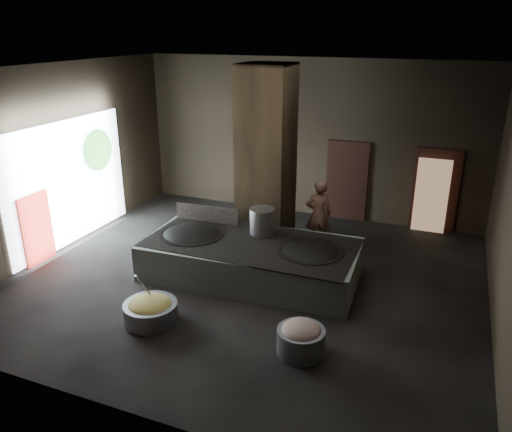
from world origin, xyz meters
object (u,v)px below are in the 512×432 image
at_px(stock_pot, 262,221).
at_px(meat_basin, 301,341).
at_px(cook, 318,215).
at_px(veg_basin, 151,312).
at_px(wok_right, 311,254).
at_px(hearth_platform, 251,259).
at_px(wok_left, 192,237).

relative_size(stock_pot, meat_basin, 0.73).
height_order(cook, veg_basin, cook).
bearing_deg(wok_right, meat_basin, -77.52).
relative_size(wok_right, stock_pot, 2.25).
distance_m(hearth_platform, cook, 2.32).
bearing_deg(veg_basin, cook, 65.41).
distance_m(hearth_platform, wok_right, 1.39).
bearing_deg(hearth_platform, veg_basin, -116.82).
relative_size(hearth_platform, veg_basin, 4.57).
distance_m(wok_left, veg_basin, 2.46).
distance_m(wok_left, stock_pot, 1.66).
xyz_separation_m(hearth_platform, wok_left, (-1.45, -0.05, 0.34)).
relative_size(wok_right, veg_basin, 1.34).
distance_m(cook, veg_basin, 4.96).
xyz_separation_m(stock_pot, cook, (0.92, 1.50, -0.24)).
height_order(hearth_platform, veg_basin, hearth_platform).
bearing_deg(cook, stock_pot, 35.42).
xyz_separation_m(hearth_platform, stock_pot, (0.05, 0.55, 0.72)).
xyz_separation_m(hearth_platform, cook, (0.97, 2.05, 0.48)).
distance_m(wok_right, veg_basin, 3.50).
distance_m(veg_basin, meat_basin, 2.95).
relative_size(wok_left, stock_pot, 2.42).
xyz_separation_m(cook, meat_basin, (0.90, -4.34, -0.66)).
bearing_deg(wok_right, veg_basin, -134.55).
relative_size(cook, meat_basin, 2.14).
bearing_deg(meat_basin, hearth_platform, 129.16).
bearing_deg(veg_basin, wok_left, 99.04).
xyz_separation_m(wok_right, cook, (-0.38, 2.00, 0.14)).
relative_size(veg_basin, meat_basin, 1.23).
bearing_deg(wok_right, stock_pot, 158.96).
distance_m(cook, meat_basin, 4.49).
xyz_separation_m(stock_pot, meat_basin, (1.82, -2.85, -0.90)).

